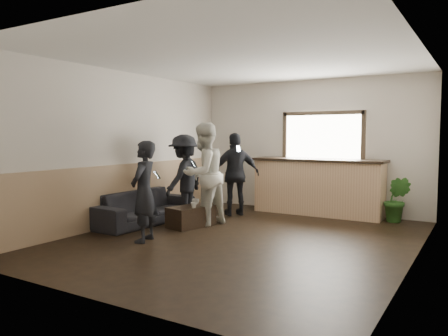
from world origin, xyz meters
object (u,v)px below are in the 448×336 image
Objects in this scene: sofa at (144,207)px; person_d at (236,174)px; cup_b at (194,205)px; bar_counter at (318,183)px; person_b at (204,174)px; potted_plant at (397,200)px; person_a at (144,191)px; person_c at (184,177)px; cup_a at (196,202)px; coffee_table at (191,216)px.

sofa is 1.24× the size of person_d.
sofa is 1.07m from cup_b.
cup_b is at bearing -119.30° from bar_counter.
bar_counter reaches higher than person_b.
person_d is at bearing -162.82° from potted_plant.
person_c reaches higher than person_a.
person_c is (0.45, 0.67, 0.52)m from sofa.
person_a reaches higher than cup_a.
cup_a is 0.54m from person_b.
potted_plant is (3.13, 2.09, 0.01)m from cup_a.
bar_counter is at bearing -41.05° from sofa.
person_c is 0.98× the size of person_d.
potted_plant is at bearing 113.31° from person_c.
bar_counter is 1.61× the size of person_d.
person_c is (-0.49, 1.71, 0.05)m from person_a.
coffee_table is 0.33m from cup_a.
coffee_table is 1.39m from person_a.
coffee_table is (-1.53, -2.35, -0.46)m from bar_counter.
cup_b is at bearing -81.92° from sofa.
person_a is (-1.51, -3.62, 0.13)m from bar_counter.
sofa is at bearing -155.32° from person_a.
bar_counter is at bearing 56.96° from coffee_table.
person_a is at bearing -87.19° from cup_a.
person_a is (0.02, -1.26, 0.59)m from coffee_table.
potted_plant is at bearing 135.83° from person_b.
cup_b is at bearing 16.83° from person_b.
cup_b is (-1.39, -2.47, -0.23)m from bar_counter.
person_d is at bearing 143.44° from person_c.
sofa is at bearing 13.05° from person_d.
person_b is at bearing 12.52° from cup_a.
coffee_table is at bearing -123.04° from bar_counter.
person_b is (-2.97, -2.05, 0.50)m from potted_plant.
person_d is (-2.95, -0.91, 0.41)m from potted_plant.
cup_b is 0.06× the size of person_b.
bar_counter reaches higher than cup_a.
sofa is 1.12× the size of person_b.
cup_b is 3.81m from potted_plant.
coffee_table is at bearing -76.99° from cup_a.
person_c is at bearing -152.35° from potted_plant.
person_b is at bearing -62.66° from sofa.
sofa is 0.98m from cup_a.
potted_plant is at bearing 33.71° from cup_a.
bar_counter is at bearing 157.06° from person_b.
coffee_table is at bearing -11.80° from person_b.
bar_counter reaches higher than coffee_table.
sofa is at bearing -38.29° from person_c.
potted_plant reaches higher than cup_a.
person_b reaches higher than coffee_table.
person_b reaches higher than potted_plant.
person_d is at bearing -30.40° from sofa.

